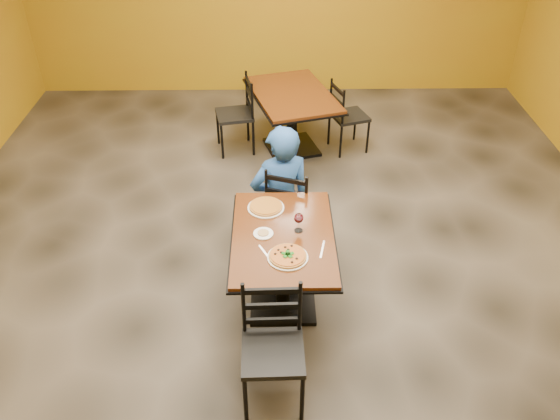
{
  "coord_description": "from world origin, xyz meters",
  "views": [
    {
      "loc": [
        -0.08,
        -3.97,
        3.51
      ],
      "look_at": [
        -0.02,
        -0.3,
        0.85
      ],
      "focal_mm": 36.02,
      "sensor_mm": 36.0,
      "label": 1
    }
  ],
  "objects_px": {
    "side_plate": "(263,234)",
    "chair_main_far": "(292,205)",
    "chair_main_near": "(273,353)",
    "table_main": "(283,254)",
    "pizza_main": "(288,256)",
    "chair_second_left": "(234,115)",
    "wine_glass": "(299,222)",
    "table_second": "(292,108)",
    "diner": "(281,184)",
    "plate_far": "(266,208)",
    "pizza_far": "(266,206)",
    "plate_main": "(288,257)",
    "chair_second_right": "(349,116)"
  },
  "relations": [
    {
      "from": "plate_far",
      "to": "chair_second_left",
      "type": "bearing_deg",
      "value": 99.7
    },
    {
      "from": "chair_main_far",
      "to": "chair_second_right",
      "type": "distance_m",
      "value": 2.01
    },
    {
      "from": "chair_main_near",
      "to": "chair_second_left",
      "type": "bearing_deg",
      "value": 95.74
    },
    {
      "from": "chair_main_far",
      "to": "diner",
      "type": "bearing_deg",
      "value": -33.05
    },
    {
      "from": "chair_main_near",
      "to": "side_plate",
      "type": "height_order",
      "value": "chair_main_near"
    },
    {
      "from": "chair_second_right",
      "to": "chair_second_left",
      "type": "bearing_deg",
      "value": 71.56
    },
    {
      "from": "pizza_far",
      "to": "chair_main_far",
      "type": "bearing_deg",
      "value": 62.89
    },
    {
      "from": "table_main",
      "to": "chair_main_near",
      "type": "height_order",
      "value": "chair_main_near"
    },
    {
      "from": "chair_second_left",
      "to": "chair_second_right",
      "type": "bearing_deg",
      "value": 78.16
    },
    {
      "from": "side_plate",
      "to": "chair_main_far",
      "type": "bearing_deg",
      "value": 72.55
    },
    {
      "from": "chair_main_far",
      "to": "plate_far",
      "type": "bearing_deg",
      "value": 82.11
    },
    {
      "from": "table_main",
      "to": "table_second",
      "type": "distance_m",
      "value": 2.7
    },
    {
      "from": "chair_second_left",
      "to": "side_plate",
      "type": "xyz_separation_m",
      "value": [
        0.38,
        -2.68,
        0.29
      ]
    },
    {
      "from": "side_plate",
      "to": "wine_glass",
      "type": "distance_m",
      "value": 0.3
    },
    {
      "from": "table_main",
      "to": "table_second",
      "type": "height_order",
      "value": "same"
    },
    {
      "from": "chair_main_far",
      "to": "pizza_main",
      "type": "distance_m",
      "value": 1.15
    },
    {
      "from": "plate_far",
      "to": "wine_glass",
      "type": "distance_m",
      "value": 0.41
    },
    {
      "from": "pizza_far",
      "to": "side_plate",
      "type": "xyz_separation_m",
      "value": [
        -0.02,
        -0.35,
        -0.02
      ]
    },
    {
      "from": "pizza_main",
      "to": "plate_far",
      "type": "bearing_deg",
      "value": 104.63
    },
    {
      "from": "side_plate",
      "to": "chair_main_near",
      "type": "bearing_deg",
      "value": -85.88
    },
    {
      "from": "pizza_main",
      "to": "diner",
      "type": "bearing_deg",
      "value": 91.5
    },
    {
      "from": "diner",
      "to": "table_second",
      "type": "bearing_deg",
      "value": -113.32
    },
    {
      "from": "pizza_far",
      "to": "pizza_main",
      "type": "bearing_deg",
      "value": -75.37
    },
    {
      "from": "diner",
      "to": "side_plate",
      "type": "height_order",
      "value": "diner"
    },
    {
      "from": "chair_second_left",
      "to": "wine_glass",
      "type": "bearing_deg",
      "value": 2.21
    },
    {
      "from": "pizza_main",
      "to": "plate_main",
      "type": "bearing_deg",
      "value": 180.0
    },
    {
      "from": "table_main",
      "to": "pizza_main",
      "type": "height_order",
      "value": "pizza_main"
    },
    {
      "from": "pizza_main",
      "to": "plate_far",
      "type": "relative_size",
      "value": 0.92
    },
    {
      "from": "chair_main_near",
      "to": "pizza_far",
      "type": "height_order",
      "value": "chair_main_near"
    },
    {
      "from": "plate_main",
      "to": "diner",
      "type": "bearing_deg",
      "value": 91.5
    },
    {
      "from": "chair_main_near",
      "to": "diner",
      "type": "distance_m",
      "value": 1.92
    },
    {
      "from": "plate_main",
      "to": "plate_far",
      "type": "bearing_deg",
      "value": 104.63
    },
    {
      "from": "chair_second_left",
      "to": "chair_second_right",
      "type": "height_order",
      "value": "chair_second_left"
    },
    {
      "from": "chair_second_left",
      "to": "pizza_main",
      "type": "relative_size",
      "value": 3.29
    },
    {
      "from": "chair_main_far",
      "to": "chair_second_right",
      "type": "height_order",
      "value": "chair_main_far"
    },
    {
      "from": "chair_main_far",
      "to": "pizza_far",
      "type": "height_order",
      "value": "chair_main_far"
    },
    {
      "from": "table_main",
      "to": "pizza_main",
      "type": "bearing_deg",
      "value": -83.93
    },
    {
      "from": "chair_second_right",
      "to": "diner",
      "type": "bearing_deg",
      "value": 135.08
    },
    {
      "from": "plate_main",
      "to": "pizza_far",
      "type": "bearing_deg",
      "value": 104.63
    },
    {
      "from": "chair_second_right",
      "to": "pizza_main",
      "type": "height_order",
      "value": "chair_second_right"
    },
    {
      "from": "table_main",
      "to": "pizza_far",
      "type": "height_order",
      "value": "pizza_far"
    },
    {
      "from": "table_second",
      "to": "side_plate",
      "type": "bearing_deg",
      "value": -96.77
    },
    {
      "from": "chair_main_near",
      "to": "side_plate",
      "type": "bearing_deg",
      "value": 92.82
    },
    {
      "from": "pizza_main",
      "to": "chair_main_near",
      "type": "bearing_deg",
      "value": -99.83
    },
    {
      "from": "table_second",
      "to": "chair_main_near",
      "type": "relative_size",
      "value": 1.6
    },
    {
      "from": "table_second",
      "to": "diner",
      "type": "distance_m",
      "value": 1.74
    },
    {
      "from": "plate_main",
      "to": "chair_second_left",
      "type": "bearing_deg",
      "value": 100.78
    },
    {
      "from": "wine_glass",
      "to": "chair_second_right",
      "type": "bearing_deg",
      "value": 74.43
    },
    {
      "from": "chair_main_near",
      "to": "chair_main_far",
      "type": "distance_m",
      "value": 1.79
    },
    {
      "from": "pizza_main",
      "to": "pizza_far",
      "type": "relative_size",
      "value": 1.01
    }
  ]
}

